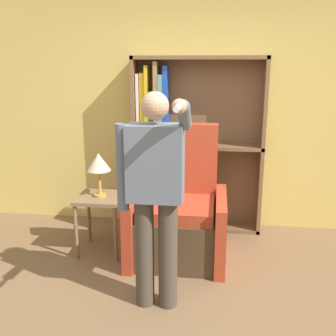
# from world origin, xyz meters

# --- Properties ---
(ground_plane) EXTENTS (14.00, 14.00, 0.00)m
(ground_plane) POSITION_xyz_m (0.00, 0.00, 0.00)
(ground_plane) COLOR brown
(wall_back) EXTENTS (8.00, 0.06, 2.80)m
(wall_back) POSITION_xyz_m (0.00, 2.03, 1.40)
(wall_back) COLOR #E0C160
(wall_back) RESTS_ON ground_plane
(bookcase) EXTENTS (1.47, 0.28, 1.98)m
(bookcase) POSITION_xyz_m (-0.17, 1.87, 0.96)
(bookcase) COLOR brown
(bookcase) RESTS_ON ground_plane
(armchair) EXTENTS (0.94, 0.84, 1.31)m
(armchair) POSITION_xyz_m (-0.11, 1.13, 0.41)
(armchair) COLOR #4C3823
(armchair) RESTS_ON ground_plane
(person_standing) EXTENTS (0.56, 0.78, 1.71)m
(person_standing) POSITION_xyz_m (-0.20, 0.24, 0.98)
(person_standing) COLOR #473D33
(person_standing) RESTS_ON ground_plane
(side_table) EXTENTS (0.46, 0.46, 0.60)m
(side_table) POSITION_xyz_m (-0.90, 1.12, 0.50)
(side_table) COLOR #846647
(side_table) RESTS_ON ground_plane
(table_lamp) EXTENTS (0.24, 0.24, 0.44)m
(table_lamp) POSITION_xyz_m (-0.90, 1.12, 0.94)
(table_lamp) COLOR gold
(table_lamp) RESTS_ON side_table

